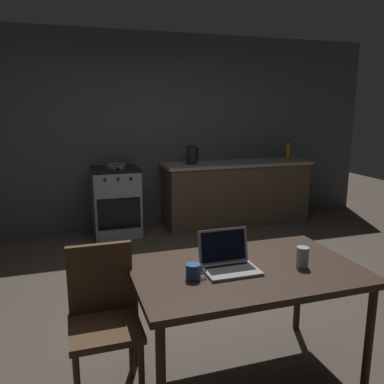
# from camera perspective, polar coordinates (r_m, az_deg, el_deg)

# --- Properties ---
(ground_plane) EXTENTS (12.00, 12.00, 0.00)m
(ground_plane) POSITION_cam_1_polar(r_m,az_deg,el_deg) (3.55, 2.30, -16.28)
(ground_plane) COLOR #473D33
(back_wall) EXTENTS (6.40, 0.10, 2.68)m
(back_wall) POSITION_cam_1_polar(r_m,az_deg,el_deg) (5.73, -3.93, 8.66)
(back_wall) COLOR #424746
(back_wall) RESTS_ON ground_plane
(kitchen_counter) EXTENTS (2.16, 0.64, 0.91)m
(kitchen_counter) POSITION_cam_1_polar(r_m,az_deg,el_deg) (5.84, 6.29, -0.08)
(kitchen_counter) COLOR #4C3D2D
(kitchen_counter) RESTS_ON ground_plane
(stove_oven) EXTENTS (0.60, 0.62, 0.91)m
(stove_oven) POSITION_cam_1_polar(r_m,az_deg,el_deg) (5.38, -10.87, -1.33)
(stove_oven) COLOR gray
(stove_oven) RESTS_ON ground_plane
(dining_table) EXTENTS (1.37, 0.86, 0.73)m
(dining_table) POSITION_cam_1_polar(r_m,az_deg,el_deg) (2.50, 7.76, -12.17)
(dining_table) COLOR #332319
(dining_table) RESTS_ON ground_plane
(chair) EXTENTS (0.40, 0.40, 0.90)m
(chair) POSITION_cam_1_polar(r_m,az_deg,el_deg) (2.46, -12.63, -16.47)
(chair) COLOR #4C331E
(chair) RESTS_ON ground_plane
(laptop) EXTENTS (0.32, 0.26, 0.22)m
(laptop) POSITION_cam_1_polar(r_m,az_deg,el_deg) (2.42, 5.28, -10.03)
(laptop) COLOR #99999E
(laptop) RESTS_ON dining_table
(electric_kettle) EXTENTS (0.17, 0.15, 0.26)m
(electric_kettle) POSITION_cam_1_polar(r_m,az_deg,el_deg) (5.51, -0.03, 5.33)
(electric_kettle) COLOR black
(electric_kettle) RESTS_ON kitchen_counter
(bottle) EXTENTS (0.07, 0.07, 0.29)m
(bottle) POSITION_cam_1_polar(r_m,az_deg,el_deg) (6.08, 13.63, 5.77)
(bottle) COLOR #8C601E
(bottle) RESTS_ON kitchen_counter
(frying_pan) EXTENTS (0.24, 0.41, 0.05)m
(frying_pan) POSITION_cam_1_polar(r_m,az_deg,el_deg) (5.27, -10.83, 3.70)
(frying_pan) COLOR gray
(frying_pan) RESTS_ON stove_oven
(coffee_mug) EXTENTS (0.12, 0.08, 0.09)m
(coffee_mug) POSITION_cam_1_polar(r_m,az_deg,el_deg) (2.28, 0.23, -11.36)
(coffee_mug) COLOR #264C8C
(coffee_mug) RESTS_ON dining_table
(drinking_glass) EXTENTS (0.07, 0.07, 0.13)m
(drinking_glass) POSITION_cam_1_polar(r_m,az_deg,el_deg) (2.53, 15.60, -9.02)
(drinking_glass) COLOR #99B7C6
(drinking_glass) RESTS_ON dining_table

